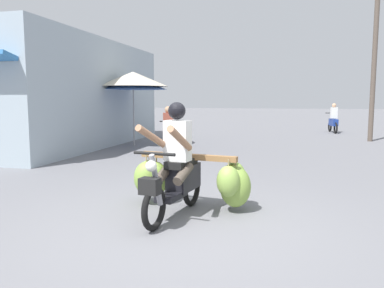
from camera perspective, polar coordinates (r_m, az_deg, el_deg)
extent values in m
plane|color=slate|center=(5.01, -1.32, -12.24)|extent=(120.00, 120.00, 0.00)
torus|color=black|center=(4.85, -5.62, -9.43)|extent=(0.17, 0.57, 0.56)
torus|color=black|center=(5.90, -0.05, -6.47)|extent=(0.17, 0.57, 0.56)
cube|color=black|center=(5.27, -3.02, -7.64)|extent=(0.32, 0.59, 0.08)
cube|color=black|center=(5.58, -1.25, -4.92)|extent=(0.38, 0.68, 0.36)
cube|color=black|center=(5.47, -1.59, -2.82)|extent=(0.35, 0.63, 0.10)
cylinder|color=gray|center=(4.82, -5.33, -5.37)|extent=(0.11, 0.29, 0.69)
cylinder|color=black|center=(4.72, -5.60, -1.42)|extent=(0.56, 0.13, 0.04)
sphere|color=silver|center=(4.68, -6.05, -3.25)|extent=(0.14, 0.14, 0.14)
cube|color=black|center=(4.69, -6.25, -6.21)|extent=(0.26, 0.20, 0.20)
cube|color=black|center=(4.78, -5.66, -5.97)|extent=(0.14, 0.29, 0.04)
cube|color=olive|center=(5.67, -0.64, -1.87)|extent=(1.50, 0.33, 0.08)
cube|color=olive|center=(5.84, 0.07, -1.91)|extent=(1.35, 0.29, 0.06)
ellipsoid|color=#7DA140|center=(5.78, 6.25, -5.33)|extent=(0.46, 0.44, 0.55)
cylinder|color=#998459|center=(5.72, 6.29, -2.33)|extent=(0.02, 0.02, 0.12)
ellipsoid|color=#89AC4C|center=(5.43, 5.37, -5.51)|extent=(0.33, 0.30, 0.44)
cylinder|color=#998459|center=(5.38, 5.40, -2.90)|extent=(0.02, 0.02, 0.12)
ellipsoid|color=#80A343|center=(5.60, 6.40, -6.27)|extent=(0.51, 0.47, 0.60)
cylinder|color=#998459|center=(5.54, 6.45, -2.80)|extent=(0.02, 0.02, 0.15)
ellipsoid|color=#82A544|center=(6.13, -6.30, -4.82)|extent=(0.39, 0.35, 0.53)
cylinder|color=#998459|center=(6.07, -6.34, -1.94)|extent=(0.02, 0.02, 0.15)
ellipsoid|color=#80A443|center=(5.95, -6.72, -5.01)|extent=(0.42, 0.38, 0.51)
cylinder|color=#998459|center=(5.89, -6.76, -2.19)|extent=(0.02, 0.02, 0.14)
ellipsoid|color=#7B9F3E|center=(5.98, -5.24, -5.12)|extent=(0.46, 0.44, 0.53)
cylinder|color=#998459|center=(5.92, -5.27, -2.18)|extent=(0.02, 0.02, 0.15)
cube|color=silver|center=(5.32, -2.14, 0.49)|extent=(0.37, 0.27, 0.56)
sphere|color=black|center=(5.27, -2.25, 4.91)|extent=(0.24, 0.24, 0.24)
cylinder|color=#9E7051|center=(4.92, -1.74, 0.75)|extent=(0.15, 0.72, 0.39)
cylinder|color=#9E7051|center=(5.09, -5.74, 0.93)|extent=(0.25, 0.72, 0.39)
cylinder|color=#4C4238|center=(5.22, -1.27, -4.40)|extent=(0.20, 0.45, 0.27)
cylinder|color=#4C4238|center=(5.33, -4.03, -4.17)|extent=(0.20, 0.45, 0.27)
torus|color=black|center=(20.21, 19.68, 2.47)|extent=(0.15, 0.53, 0.52)
torus|color=black|center=(19.14, 20.44, 2.22)|extent=(0.15, 0.53, 0.52)
cube|color=navy|center=(19.56, 20.15, 3.02)|extent=(0.35, 0.92, 0.32)
cylinder|color=black|center=(20.12, 19.79, 4.33)|extent=(0.50, 0.10, 0.04)
cube|color=silver|center=(19.52, 20.22, 4.34)|extent=(0.32, 0.24, 0.52)
sphere|color=tan|center=(19.53, 20.24, 5.36)|extent=(0.20, 0.20, 0.20)
torus|color=black|center=(12.17, -3.59, 0.27)|extent=(0.24, 0.52, 0.52)
torus|color=black|center=(11.08, -3.45, -0.36)|extent=(0.24, 0.52, 0.52)
cube|color=black|center=(11.50, -3.52, 1.10)|extent=(0.52, 0.93, 0.32)
cylinder|color=black|center=(12.07, -3.61, 3.36)|extent=(0.49, 0.19, 0.04)
cube|color=#994738|center=(11.45, -3.54, 3.33)|extent=(0.35, 0.29, 0.52)
sphere|color=tan|center=(11.45, -3.55, 5.09)|extent=(0.20, 0.20, 0.20)
cube|color=#9EADB7|center=(14.17, -18.23, 7.04)|extent=(3.47, 8.72, 3.57)
cylinder|color=#99999E|center=(13.39, -8.59, 4.26)|extent=(0.05, 0.05, 2.13)
cone|color=beige|center=(13.40, -8.69, 9.46)|extent=(2.37, 2.37, 0.49)
cylinder|color=#99999E|center=(13.64, -8.59, 4.11)|extent=(0.05, 0.05, 2.04)
cone|color=#3860B2|center=(13.64, -8.68, 8.83)|extent=(2.32, 2.32, 0.41)
cylinder|color=brown|center=(16.23, 25.27, 10.36)|extent=(0.18, 0.18, 5.66)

